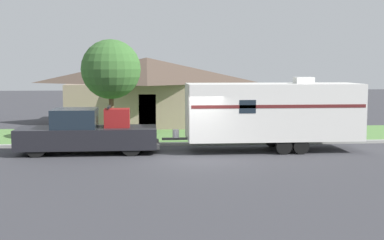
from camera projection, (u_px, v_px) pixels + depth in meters
ground_plane at (195, 159)px, 21.62m from camera, size 120.00×120.00×0.00m
curb_strip at (188, 144)px, 25.33m from camera, size 80.00×0.30×0.14m
lawn_strip at (182, 135)px, 28.95m from camera, size 80.00×7.00×0.03m
house_across_street at (147, 89)px, 34.76m from camera, size 10.43×8.14×4.28m
pickup_truck at (87, 133)px, 23.01m from camera, size 6.04×2.09×2.04m
travel_trailer at (273, 111)px, 23.64m from camera, size 8.73×2.44×3.27m
mailbox at (260, 122)px, 26.46m from camera, size 0.48×0.20×1.29m
tree_in_yard at (111, 69)px, 26.31m from camera, size 2.95×2.95×5.06m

